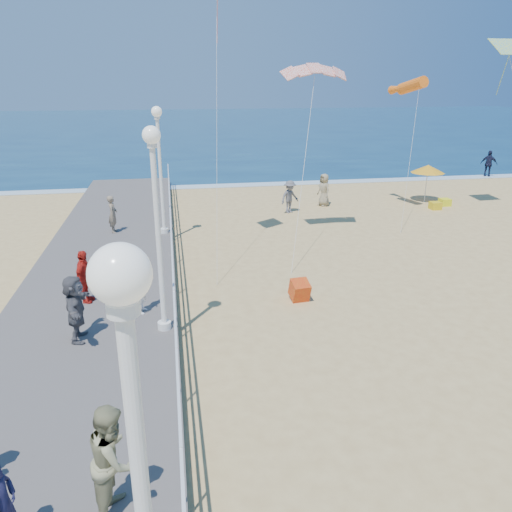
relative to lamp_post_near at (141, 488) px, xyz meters
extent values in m
plane|color=tan|center=(5.35, 9.00, -3.66)|extent=(160.00, 160.00, 0.00)
cube|color=#0D3150|center=(5.35, 74.00, -3.65)|extent=(160.00, 90.00, 0.05)
cube|color=white|center=(5.35, 29.50, -3.63)|extent=(160.00, 1.20, 0.04)
cube|color=#645F5A|center=(-2.15, 9.00, -3.46)|extent=(5.00, 44.00, 0.40)
cube|color=white|center=(0.30, 9.00, -2.21)|extent=(0.05, 42.00, 0.06)
cube|color=white|center=(0.30, 9.00, -2.71)|extent=(0.05, 42.00, 0.04)
sphere|color=white|center=(0.00, 0.00, 1.84)|extent=(0.44, 0.44, 0.44)
cylinder|color=white|center=(0.00, 9.00, -3.16)|extent=(0.36, 0.36, 0.20)
cylinder|color=white|center=(0.00, 9.00, -0.81)|extent=(0.14, 0.14, 4.70)
sphere|color=white|center=(0.00, 9.00, 1.84)|extent=(0.44, 0.44, 0.44)
cylinder|color=white|center=(0.00, 18.00, -3.16)|extent=(0.36, 0.36, 0.20)
cylinder|color=white|center=(0.00, 18.00, -0.81)|extent=(0.14, 0.14, 4.70)
sphere|color=white|center=(0.00, 18.00, 1.84)|extent=(0.44, 0.44, 0.44)
imported|color=white|center=(-0.62, 10.15, -2.51)|extent=(0.47, 0.61, 1.50)
imported|color=#2F63B1|center=(-0.47, 10.30, -2.05)|extent=(0.34, 0.40, 0.71)
imported|color=#1C1B3C|center=(-2.19, 2.66, -2.53)|extent=(0.43, 0.58, 1.47)
imported|color=#969268|center=(-0.71, 3.08, -2.32)|extent=(0.79, 0.97, 1.89)
imported|color=red|center=(-2.30, 11.14, -2.45)|extent=(0.62, 1.02, 1.62)
imported|color=#504F54|center=(-2.17, 8.78, -2.38)|extent=(0.53, 1.64, 1.76)
imported|color=#7D6C56|center=(-2.16, 18.48, -2.45)|extent=(0.41, 0.61, 1.62)
imported|color=#59595E|center=(6.57, 21.94, -2.80)|extent=(1.28, 1.09, 1.72)
imported|color=#171A33|center=(23.16, 29.48, -2.71)|extent=(1.15, 1.08, 1.91)
imported|color=gray|center=(8.82, 23.14, -2.76)|extent=(0.85, 1.03, 1.80)
cube|color=red|center=(4.26, 10.96, -3.36)|extent=(0.62, 0.76, 0.74)
cylinder|color=white|center=(14.91, 23.06, -2.76)|extent=(0.05, 0.05, 1.80)
cone|color=orange|center=(14.91, 23.06, -1.75)|extent=(1.90, 1.90, 0.45)
cube|color=yellow|center=(15.56, 21.97, -3.46)|extent=(0.55, 0.55, 0.40)
cube|color=gold|center=(14.62, 21.30, -3.46)|extent=(0.55, 0.55, 0.40)
cylinder|color=orange|center=(12.31, 20.80, 2.77)|extent=(1.08, 3.08, 1.17)
cube|color=#1B7DE6|center=(16.73, 20.24, 4.55)|extent=(1.48, 1.28, 0.80)
camera|label=1|loc=(0.37, -3.24, 3.08)|focal=35.00mm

